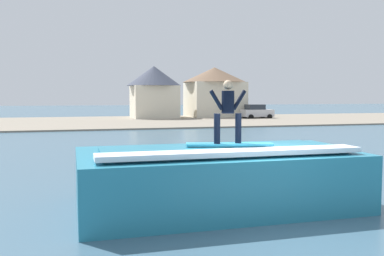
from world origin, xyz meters
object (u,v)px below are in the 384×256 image
(house_small_cottage, at_px, (154,90))
(car_far_shore, at_px, (257,112))
(surfboard, at_px, (229,144))
(surfer, at_px, (228,108))
(house_gabled_white, at_px, (214,90))
(wave_crest, at_px, (217,177))

(house_small_cottage, bearing_deg, car_far_shore, -17.19)
(surfboard, height_order, surfer, surfer)
(surfboard, distance_m, surfer, 0.92)
(car_far_shore, distance_m, house_gabled_white, 6.96)
(wave_crest, xyz_separation_m, surfer, (0.15, -0.39, 1.82))
(car_far_shore, xyz_separation_m, house_small_cottage, (-12.50, 3.87, 2.78))
(car_far_shore, height_order, house_small_cottage, house_small_cottage)
(house_gabled_white, relative_size, house_small_cottage, 1.25)
(wave_crest, distance_m, house_small_cottage, 44.03)
(wave_crest, bearing_deg, house_small_cottage, 81.49)
(surfer, xyz_separation_m, house_small_cottage, (6.35, 43.83, 1.13))
(surfer, bearing_deg, wave_crest, 111.62)
(car_far_shore, bearing_deg, surfboard, -115.20)
(surfboard, bearing_deg, surfer, -145.29)
(wave_crest, distance_m, car_far_shore, 43.91)
(house_gabled_white, distance_m, house_small_cottage, 8.60)
(wave_crest, distance_m, surfboard, 0.99)
(wave_crest, bearing_deg, house_gabled_white, 71.37)
(wave_crest, distance_m, house_gabled_white, 47.13)
(wave_crest, xyz_separation_m, house_small_cottage, (6.50, 43.45, 2.96))
(wave_crest, relative_size, house_gabled_white, 0.82)
(surfboard, relative_size, surfer, 1.41)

